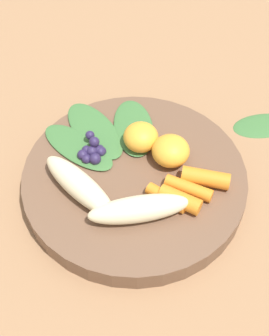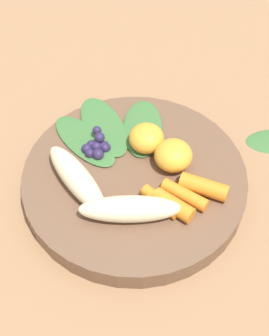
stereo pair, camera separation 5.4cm
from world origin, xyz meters
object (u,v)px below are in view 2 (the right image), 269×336
bowl (134,180)px  orange_segment_near (147,138)px  banana_peeled_right (77,178)px  banana_peeled_left (130,209)px

bowl → orange_segment_near: size_ratio=6.22×
banana_peeled_right → orange_segment_near: size_ratio=2.59×
bowl → banana_peeled_left: bearing=104.3°
bowl → orange_segment_near: (-0.00, -0.04, 0.03)m
bowl → orange_segment_near: bearing=-91.8°
banana_peeled_left → orange_segment_near: size_ratio=2.59×
bowl → banana_peeled_left: banana_peeled_left is taller
banana_peeled_left → bowl: bearing=84.2°
banana_peeled_right → banana_peeled_left: bearing=19.6°
banana_peeled_left → orange_segment_near: bearing=77.5°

